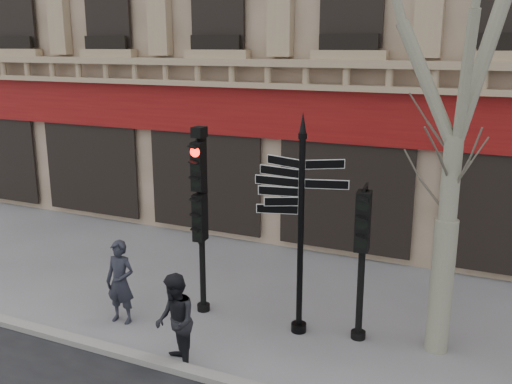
% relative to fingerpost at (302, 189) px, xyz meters
% --- Properties ---
extents(ground, '(80.00, 80.00, 0.00)m').
position_rel_fingerpost_xyz_m(ground, '(-0.37, -0.74, -2.80)').
color(ground, slate).
rests_on(ground, ground).
extents(kerb, '(80.00, 0.25, 0.12)m').
position_rel_fingerpost_xyz_m(kerb, '(-0.37, -2.14, -2.74)').
color(kerb, gray).
rests_on(kerb, ground).
extents(fingerpost, '(1.93, 1.93, 4.17)m').
position_rel_fingerpost_xyz_m(fingerpost, '(0.00, 0.00, 0.00)').
color(fingerpost, black).
rests_on(fingerpost, ground).
extents(traffic_signal_main, '(0.44, 0.34, 3.78)m').
position_rel_fingerpost_xyz_m(traffic_signal_main, '(-2.08, 0.01, -0.41)').
color(traffic_signal_main, black).
rests_on(traffic_signal_main, ground).
extents(traffic_signal_secondary, '(0.52, 0.40, 2.83)m').
position_rel_fingerpost_xyz_m(traffic_signal_secondary, '(1.09, 0.22, -0.82)').
color(traffic_signal_secondary, black).
rests_on(traffic_signal_secondary, ground).
extents(pedestrian_a, '(0.63, 0.44, 1.66)m').
position_rel_fingerpost_xyz_m(pedestrian_a, '(-3.30, -1.07, -1.97)').
color(pedestrian_a, '#22232D').
rests_on(pedestrian_a, ground).
extents(pedestrian_b, '(1.00, 1.02, 1.65)m').
position_rel_fingerpost_xyz_m(pedestrian_b, '(-1.44, -2.01, -1.97)').
color(pedestrian_b, black).
rests_on(pedestrian_b, ground).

